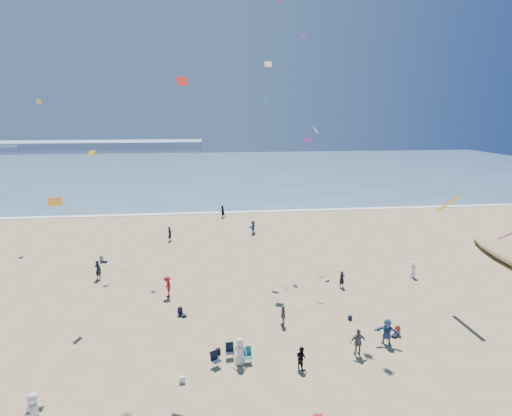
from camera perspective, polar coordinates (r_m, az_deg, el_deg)
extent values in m
cube|color=#476B84|center=(112.91, -5.99, 5.48)|extent=(220.00, 100.00, 0.06)
cube|color=white|center=(63.75, -5.52, -0.65)|extent=(220.00, 1.20, 0.08)
cube|color=#7A8EA8|center=(196.49, -24.21, 8.20)|extent=(110.00, 20.00, 3.20)
imported|color=white|center=(25.02, -29.12, -23.93)|extent=(0.64, 0.96, 1.92)
imported|color=black|center=(41.26, -21.63, -8.20)|extent=(0.80, 0.69, 1.86)
imported|color=slate|center=(28.20, 14.40, -18.07)|extent=(1.09, 0.45, 1.86)
imported|color=black|center=(60.71, -4.86, -0.50)|extent=(1.13, 1.11, 1.84)
imported|color=black|center=(50.58, -12.21, -3.64)|extent=(0.69, 0.78, 1.80)
imported|color=#A81818|center=(35.76, -12.52, -10.92)|extent=(0.97, 1.33, 1.84)
imported|color=#33558C|center=(29.88, 18.22, -16.44)|extent=(1.79, 1.18, 1.85)
imported|color=slate|center=(30.78, 3.88, -15.08)|extent=(0.41, 0.94, 1.59)
imported|color=white|center=(41.68, 21.51, -8.20)|extent=(0.51, 0.77, 1.55)
imported|color=black|center=(37.56, 12.18, -9.94)|extent=(0.63, 0.49, 1.53)
imported|color=#3A53A0|center=(52.42, -0.44, -2.75)|extent=(1.32, 1.64, 1.75)
imported|color=black|center=(26.47, 6.46, -20.47)|extent=(0.86, 0.91, 1.48)
imported|color=silver|center=(26.61, -2.29, -19.79)|extent=(0.90, 0.61, 1.79)
cube|color=white|center=(25.89, -10.48, -22.95)|extent=(0.35, 0.20, 0.40)
cube|color=black|center=(28.00, -5.40, -19.70)|extent=(0.30, 0.22, 0.38)
cube|color=black|center=(32.54, 13.29, -15.01)|extent=(0.28, 0.18, 0.34)
cube|color=purple|center=(37.83, 7.35, 9.59)|extent=(0.80, 0.72, 0.41)
cube|color=orange|center=(27.07, -26.81, 0.80)|extent=(0.84, 0.40, 0.57)
cube|color=gold|center=(56.81, -28.62, 13.22)|extent=(0.55, 0.35, 0.51)
cube|color=#EC0762|center=(50.05, 3.30, 27.43)|extent=(0.48, 0.66, 0.70)
cube|color=white|center=(41.13, 1.74, 19.85)|extent=(0.85, 0.73, 0.46)
cube|color=red|center=(27.36, -10.55, 17.38)|extent=(0.82, 0.61, 0.53)
cube|color=blue|center=(41.57, 1.49, 15.25)|extent=(0.67, 0.59, 0.39)
cube|color=white|center=(42.76, 8.53, 10.94)|extent=(0.64, 0.72, 0.60)
cube|color=yellow|center=(34.18, -22.45, 7.28)|extent=(0.56, 0.89, 0.39)
cube|color=purple|center=(49.64, 6.83, 23.15)|extent=(0.90, 0.63, 0.39)
cube|color=#FFAD1A|center=(35.36, 25.76, 0.52)|extent=(0.35, 2.64, 1.87)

